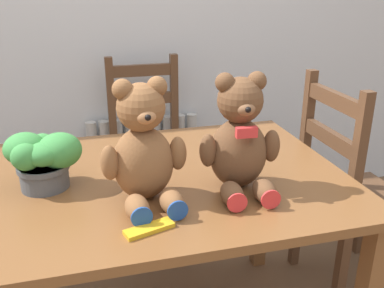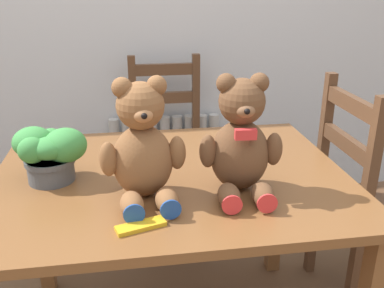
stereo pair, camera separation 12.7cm
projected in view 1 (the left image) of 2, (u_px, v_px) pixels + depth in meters
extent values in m
cylinder|color=beige|center=(95.00, 172.00, 2.49)|extent=(0.06, 0.06, 0.61)
cylinder|color=beige|center=(108.00, 171.00, 2.50)|extent=(0.06, 0.06, 0.61)
cylinder|color=beige|center=(120.00, 169.00, 2.52)|extent=(0.06, 0.06, 0.61)
cylinder|color=beige|center=(133.00, 168.00, 2.54)|extent=(0.06, 0.06, 0.61)
cylinder|color=beige|center=(145.00, 167.00, 2.56)|extent=(0.06, 0.06, 0.61)
cylinder|color=beige|center=(157.00, 165.00, 2.57)|extent=(0.06, 0.06, 0.61)
cylinder|color=beige|center=(169.00, 164.00, 2.59)|extent=(0.06, 0.06, 0.61)
cylinder|color=beige|center=(180.00, 163.00, 2.61)|extent=(0.06, 0.06, 0.61)
cylinder|color=beige|center=(192.00, 162.00, 2.63)|extent=(0.06, 0.06, 0.61)
cube|color=beige|center=(147.00, 209.00, 2.66)|extent=(0.66, 0.10, 0.04)
cube|color=brown|center=(167.00, 179.00, 1.44)|extent=(1.18, 0.90, 0.03)
cube|color=brown|center=(25.00, 233.00, 1.80)|extent=(0.06, 0.06, 0.71)
cube|color=brown|center=(261.00, 201.00, 2.06)|extent=(0.06, 0.06, 0.71)
cube|color=brown|center=(152.00, 164.00, 2.25)|extent=(0.39, 0.45, 0.03)
cube|color=brown|center=(193.00, 217.00, 2.19)|extent=(0.04, 0.04, 0.43)
cube|color=brown|center=(126.00, 227.00, 2.11)|extent=(0.04, 0.04, 0.43)
cube|color=brown|center=(175.00, 140.00, 2.46)|extent=(0.04, 0.04, 0.98)
cube|color=brown|center=(114.00, 146.00, 2.38)|extent=(0.04, 0.04, 0.98)
cube|color=brown|center=(142.00, 70.00, 2.27)|extent=(0.31, 0.03, 0.06)
cube|color=brown|center=(143.00, 99.00, 2.32)|extent=(0.31, 0.03, 0.06)
cube|color=brown|center=(359.00, 199.00, 1.91)|extent=(0.41, 0.42, 0.03)
cube|color=brown|center=(362.00, 216.00, 2.20)|extent=(0.04, 0.04, 0.43)
cube|color=brown|center=(302.00, 175.00, 2.01)|extent=(0.04, 0.04, 0.99)
cube|color=brown|center=(349.00, 215.00, 1.67)|extent=(0.04, 0.04, 0.99)
cube|color=brown|center=(335.00, 100.00, 1.69)|extent=(0.03, 0.34, 0.06)
cube|color=brown|center=(330.00, 138.00, 1.75)|extent=(0.03, 0.34, 0.06)
ellipsoid|color=brown|center=(143.00, 163.00, 1.25)|extent=(0.19, 0.17, 0.22)
sphere|color=brown|center=(141.00, 107.00, 1.19)|extent=(0.14, 0.14, 0.14)
sphere|color=brown|center=(157.00, 86.00, 1.18)|extent=(0.06, 0.06, 0.06)
sphere|color=brown|center=(122.00, 89.00, 1.15)|extent=(0.06, 0.06, 0.06)
ellipsoid|color=#B2794C|center=(146.00, 116.00, 1.15)|extent=(0.06, 0.06, 0.04)
sphere|color=black|center=(148.00, 118.00, 1.12)|extent=(0.02, 0.02, 0.02)
ellipsoid|color=brown|center=(178.00, 153.00, 1.26)|extent=(0.06, 0.06, 0.10)
ellipsoid|color=brown|center=(110.00, 163.00, 1.19)|extent=(0.06, 0.06, 0.10)
ellipsoid|color=brown|center=(172.00, 202.00, 1.19)|extent=(0.08, 0.12, 0.07)
cylinder|color=#1E4793|center=(178.00, 211.00, 1.15)|extent=(0.06, 0.01, 0.06)
ellipsoid|color=brown|center=(137.00, 208.00, 1.16)|extent=(0.08, 0.12, 0.07)
cylinder|color=#1E4793|center=(142.00, 217.00, 1.12)|extent=(0.06, 0.01, 0.06)
ellipsoid|color=brown|center=(238.00, 153.00, 1.32)|extent=(0.19, 0.16, 0.22)
sphere|color=brown|center=(240.00, 100.00, 1.26)|extent=(0.14, 0.14, 0.14)
sphere|color=brown|center=(257.00, 81.00, 1.25)|extent=(0.06, 0.06, 0.06)
sphere|color=brown|center=(225.00, 82.00, 1.23)|extent=(0.06, 0.06, 0.06)
ellipsoid|color=#8C5F3F|center=(245.00, 108.00, 1.22)|extent=(0.06, 0.06, 0.04)
sphere|color=black|center=(248.00, 110.00, 1.19)|extent=(0.02, 0.02, 0.02)
ellipsoid|color=brown|center=(271.00, 146.00, 1.31)|extent=(0.06, 0.06, 0.10)
ellipsoid|color=brown|center=(208.00, 151.00, 1.28)|extent=(0.06, 0.06, 0.10)
ellipsoid|color=brown|center=(264.00, 191.00, 1.25)|extent=(0.07, 0.11, 0.07)
cylinder|color=red|center=(271.00, 200.00, 1.21)|extent=(0.06, 0.01, 0.06)
ellipsoid|color=brown|center=(232.00, 194.00, 1.24)|extent=(0.07, 0.11, 0.07)
cylinder|color=red|center=(237.00, 203.00, 1.19)|extent=(0.06, 0.01, 0.06)
cube|color=red|center=(247.00, 132.00, 1.22)|extent=(0.06, 0.02, 0.03)
cylinder|color=#4C5156|center=(44.00, 176.00, 1.34)|extent=(0.15, 0.15, 0.08)
cylinder|color=#4C5156|center=(43.00, 166.00, 1.32)|extent=(0.16, 0.16, 0.02)
ellipsoid|color=#3D8E42|center=(60.00, 150.00, 1.31)|extent=(0.14, 0.13, 0.11)
ellipsoid|color=#3D8E42|center=(43.00, 145.00, 1.36)|extent=(0.08, 0.07, 0.07)
ellipsoid|color=#3D8E42|center=(25.00, 148.00, 1.31)|extent=(0.13, 0.13, 0.10)
ellipsoid|color=#3D8E42|center=(26.00, 157.00, 1.26)|extent=(0.09, 0.08, 0.08)
ellipsoid|color=#3D8E42|center=(43.00, 154.00, 1.28)|extent=(0.11, 0.10, 0.07)
cube|color=gold|center=(149.00, 229.00, 1.11)|extent=(0.14, 0.08, 0.01)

